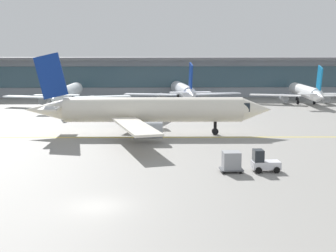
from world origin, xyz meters
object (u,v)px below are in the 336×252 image
Objects in this scene: gate_airplane_2 at (68,93)px; gate_airplane_4 at (305,92)px; gate_airplane_3 at (183,90)px; baggage_tug at (264,162)px; taxiing_regional_jet at (150,110)px; cargo_dolly_lead at (231,161)px.

gate_airplane_2 is 49.75m from gate_airplane_4.
gate_airplane_3 is (23.67, 5.73, -0.04)m from gate_airplane_2.
baggage_tug is at bearing 162.09° from gate_airplane_4.
gate_airplane_3 reaches higher than baggage_tug.
gate_airplane_2 is 60.79m from baggage_tug.
cargo_dolly_lead is at bearing -68.18° from taxiing_regional_jet.
baggage_tug is at bearing 179.00° from gate_airplane_3.
gate_airplane_4 is 9.70× the size of baggage_tug.
gate_airplane_3 is 60.02m from cargo_dolly_lead.
taxiing_regional_jet is at bearing 141.66° from gate_airplane_4.
taxiing_regional_jet is (16.80, -33.78, 0.56)m from gate_airplane_2.
baggage_tug reaches higher than cargo_dolly_lead.
baggage_tug is 3.06m from cargo_dolly_lead.
gate_airplane_2 is at bearing 98.93° from gate_airplane_3.
gate_airplane_3 is at bearing -75.36° from gate_airplane_2.
baggage_tug is (27.53, -54.17, -1.85)m from gate_airplane_2.
cargo_dolly_lead is at bearing 180.00° from baggage_tug.
taxiing_regional_jet is (-6.87, -39.51, 0.60)m from gate_airplane_3.
gate_airplane_3 is at bearing 87.97° from gate_airplane_4.
gate_airplane_4 is at bearing -99.81° from gate_airplane_3.
baggage_tug is 1.23× the size of cargo_dolly_lead.
gate_airplane_2 is 0.83× the size of taxiing_regional_jet.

